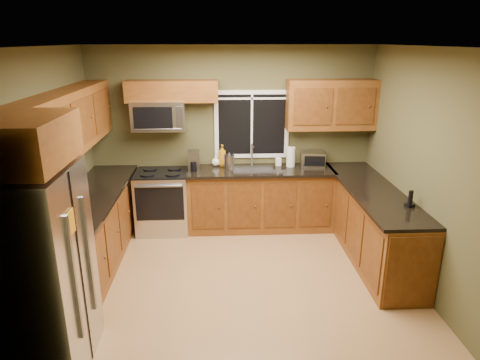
{
  "coord_description": "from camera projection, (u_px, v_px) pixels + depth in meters",
  "views": [
    {
      "loc": [
        -0.2,
        -4.55,
        2.77
      ],
      "look_at": [
        0.05,
        0.35,
        1.15
      ],
      "focal_mm": 32.0,
      "sensor_mm": 36.0,
      "label": 1
    }
  ],
  "objects": [
    {
      "name": "floor",
      "position": [
        237.0,
        279.0,
        5.19
      ],
      "size": [
        4.2,
        4.2,
        0.0
      ],
      "primitive_type": "plane",
      "color": "#9D7345",
      "rests_on": "ground"
    },
    {
      "name": "ceiling",
      "position": [
        237.0,
        46.0,
        4.35
      ],
      "size": [
        4.2,
        4.2,
        0.0
      ],
      "primitive_type": "plane",
      "rotation": [
        3.14,
        0.0,
        0.0
      ],
      "color": "white",
      "rests_on": "back_wall"
    },
    {
      "name": "back_wall",
      "position": [
        232.0,
        138.0,
        6.48
      ],
      "size": [
        4.2,
        0.0,
        4.2
      ],
      "primitive_type": "plane",
      "rotation": [
        1.57,
        0.0,
        0.0
      ],
      "color": "#4A4727",
      "rests_on": "ground"
    },
    {
      "name": "front_wall",
      "position": [
        248.0,
        247.0,
        3.06
      ],
      "size": [
        4.2,
        0.0,
        4.2
      ],
      "primitive_type": "plane",
      "rotation": [
        -1.57,
        0.0,
        0.0
      ],
      "color": "#4A4727",
      "rests_on": "ground"
    },
    {
      "name": "left_wall",
      "position": [
        45.0,
        176.0,
        4.67
      ],
      "size": [
        0.0,
        3.6,
        3.6
      ],
      "primitive_type": "plane",
      "rotation": [
        1.57,
        0.0,
        1.57
      ],
      "color": "#4A4727",
      "rests_on": "ground"
    },
    {
      "name": "right_wall",
      "position": [
        421.0,
        170.0,
        4.87
      ],
      "size": [
        0.0,
        3.6,
        3.6
      ],
      "primitive_type": "plane",
      "rotation": [
        1.57,
        0.0,
        -1.57
      ],
      "color": "#4A4727",
      "rests_on": "ground"
    },
    {
      "name": "window",
      "position": [
        252.0,
        124.0,
        6.41
      ],
      "size": [
        1.12,
        0.03,
        1.02
      ],
      "color": "white",
      "rests_on": "back_wall"
    },
    {
      "name": "base_cabinets_left",
      "position": [
        94.0,
        232.0,
        5.41
      ],
      "size": [
        0.6,
        2.65,
        0.9
      ],
      "primitive_type": "cube",
      "color": "brown",
      "rests_on": "ground"
    },
    {
      "name": "countertop_left",
      "position": [
        92.0,
        197.0,
        5.27
      ],
      "size": [
        0.65,
        2.65,
        0.04
      ],
      "primitive_type": "cube",
      "color": "black",
      "rests_on": "base_cabinets_left"
    },
    {
      "name": "base_cabinets_back",
      "position": [
        260.0,
        200.0,
        6.49
      ],
      "size": [
        2.17,
        0.6,
        0.9
      ],
      "primitive_type": "cube",
      "color": "brown",
      "rests_on": "ground"
    },
    {
      "name": "countertop_back",
      "position": [
        261.0,
        171.0,
        6.32
      ],
      "size": [
        2.17,
        0.65,
        0.04
      ],
      "primitive_type": "cube",
      "color": "black",
      "rests_on": "base_cabinets_back"
    },
    {
      "name": "base_cabinets_peninsula",
      "position": [
        371.0,
        224.0,
        5.65
      ],
      "size": [
        0.6,
        2.52,
        0.9
      ],
      "color": "brown",
      "rests_on": "ground"
    },
    {
      "name": "countertop_peninsula",
      "position": [
        373.0,
        190.0,
        5.51
      ],
      "size": [
        0.65,
        2.5,
        0.04
      ],
      "primitive_type": "cube",
      "color": "black",
      "rests_on": "base_cabinets_peninsula"
    },
    {
      "name": "upper_cabinets_left",
      "position": [
        69.0,
        121.0,
        4.97
      ],
      "size": [
        0.33,
        2.65,
        0.72
      ],
      "primitive_type": "cube",
      "color": "brown",
      "rests_on": "left_wall"
    },
    {
      "name": "upper_cabinets_back_left",
      "position": [
        172.0,
        91.0,
        6.05
      ],
      "size": [
        1.3,
        0.33,
        0.3
      ],
      "primitive_type": "cube",
      "color": "brown",
      "rests_on": "back_wall"
    },
    {
      "name": "upper_cabinets_back_right",
      "position": [
        331.0,
        105.0,
        6.23
      ],
      "size": [
        1.3,
        0.33,
        0.72
      ],
      "primitive_type": "cube",
      "color": "brown",
      "rests_on": "back_wall"
    },
    {
      "name": "upper_cabinet_over_fridge",
      "position": [
        16.0,
        142.0,
        3.24
      ],
      "size": [
        0.72,
        0.9,
        0.38
      ],
      "primitive_type": "cube",
      "color": "brown",
      "rests_on": "left_wall"
    },
    {
      "name": "refrigerator",
      "position": [
        38.0,
        273.0,
        3.59
      ],
      "size": [
        0.74,
        0.9,
        1.8
      ],
      "color": "#B7B7BC",
      "rests_on": "ground"
    },
    {
      "name": "range",
      "position": [
        163.0,
        201.0,
        6.39
      ],
      "size": [
        0.76,
        0.69,
        0.94
      ],
      "color": "#B7B7BC",
      "rests_on": "ground"
    },
    {
      "name": "microwave",
      "position": [
        159.0,
        115.0,
        6.12
      ],
      "size": [
        0.76,
        0.41,
        0.42
      ],
      "color": "#B7B7BC",
      "rests_on": "back_wall"
    },
    {
      "name": "sink",
      "position": [
        253.0,
        168.0,
        6.32
      ],
      "size": [
        0.6,
        0.42,
        0.36
      ],
      "color": "slate",
      "rests_on": "countertop_back"
    },
    {
      "name": "toaster_oven",
      "position": [
        313.0,
        159.0,
        6.46
      ],
      "size": [
        0.38,
        0.32,
        0.22
      ],
      "color": "#B7B7BC",
      "rests_on": "countertop_back"
    },
    {
      "name": "coffee_maker",
      "position": [
        194.0,
        161.0,
        6.25
      ],
      "size": [
        0.18,
        0.24,
        0.28
      ],
      "color": "slate",
      "rests_on": "countertop_back"
    },
    {
      "name": "kettle",
      "position": [
        229.0,
        162.0,
        6.25
      ],
      "size": [
        0.17,
        0.17,
        0.27
      ],
      "color": "#B7B7BC",
      "rests_on": "countertop_back"
    },
    {
      "name": "paper_towel_roll",
      "position": [
        291.0,
        157.0,
        6.42
      ],
      "size": [
        0.16,
        0.16,
        0.33
      ],
      "color": "white",
      "rests_on": "countertop_back"
    },
    {
      "name": "soap_bottle_a",
      "position": [
        222.0,
        155.0,
        6.45
      ],
      "size": [
        0.15,
        0.15,
        0.32
      ],
      "primitive_type": "imported",
      "rotation": [
        0.0,
        0.0,
        0.25
      ],
      "color": "#C17B12",
      "rests_on": "countertop_back"
    },
    {
      "name": "soap_bottle_b",
      "position": [
        278.0,
        160.0,
        6.48
      ],
      "size": [
        0.08,
        0.08,
        0.17
      ],
      "primitive_type": "imported",
      "rotation": [
        0.0,
        0.0,
        0.06
      ],
      "color": "white",
      "rests_on": "countertop_back"
    },
    {
      "name": "soap_bottle_c",
      "position": [
        216.0,
        161.0,
        6.47
      ],
      "size": [
        0.13,
        0.13,
        0.16
      ],
      "primitive_type": "imported",
      "rotation": [
        0.0,
        0.0,
        0.06
      ],
      "color": "white",
      "rests_on": "countertop_back"
    },
    {
      "name": "cordless_phone",
      "position": [
        410.0,
        202.0,
        4.89
      ],
      "size": [
        0.11,
        0.11,
        0.2
      ],
      "color": "black",
      "rests_on": "countertop_peninsula"
    }
  ]
}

